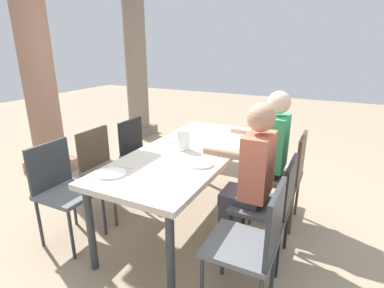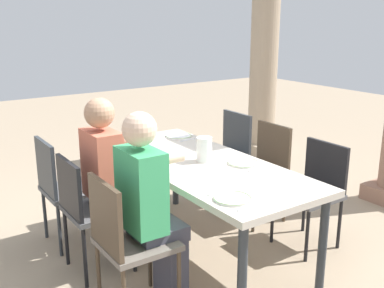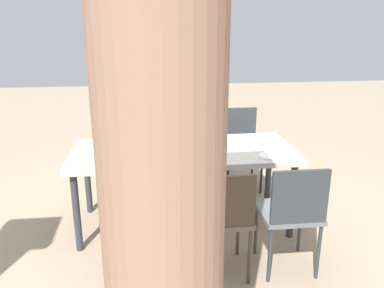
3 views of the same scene
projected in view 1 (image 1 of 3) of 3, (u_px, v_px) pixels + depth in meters
The scene contains 25 objects.
ground_plane at pixel (188, 220), 3.06m from camera, with size 16.00×16.00×0.00m, color gray.
dining_table at pixel (187, 157), 2.84m from camera, with size 2.03×0.87×0.76m.
chair_west_north at pixel (62, 185), 2.62m from camera, with size 0.44×0.44×0.90m.
chair_west_south at pixel (254, 240), 1.91m from camera, with size 0.44×0.44×0.90m.
chair_mid_north at pixel (104, 165), 3.07m from camera, with size 0.44×0.44×0.89m.
chair_mid_south at pixel (271, 202), 2.36m from camera, with size 0.44×0.44×0.89m.
chair_east_north at pixel (140, 149), 3.60m from camera, with size 0.44×0.44×0.86m.
chair_east_south at pixel (286, 172), 2.88m from camera, with size 0.44×0.44×0.92m.
diner_woman_green at pixel (249, 177), 2.38m from camera, with size 0.35×0.50×1.30m.
diner_man_white at pixel (268, 153), 2.90m from camera, with size 0.35×0.50×1.31m.
stone_column_centre at pixel (36, 60), 3.78m from camera, with size 0.53×0.53×3.08m.
stone_column_far at pixel (136, 62), 5.59m from camera, with size 0.52×0.52×2.81m.
plate_0 at pixel (111, 173), 2.30m from camera, with size 0.24×0.24×0.02m.
fork_0 at pixel (98, 181), 2.17m from camera, with size 0.02×0.17×0.01m, color silver.
spoon_0 at pixel (124, 167), 2.43m from camera, with size 0.02×0.17×0.01m, color silver.
plate_1 at pixel (201, 164), 2.47m from camera, with size 0.21×0.21×0.02m.
fork_1 at pixel (193, 171), 2.34m from camera, with size 0.02×0.17×0.01m, color silver.
spoon_1 at pixel (208, 159), 2.60m from camera, with size 0.02×0.17×0.01m, color silver.
plate_2 at pixel (176, 139), 3.11m from camera, with size 0.24×0.24×0.02m.
fork_2 at pixel (169, 144), 2.98m from camera, with size 0.02×0.17×0.01m, color silver.
spoon_2 at pixel (183, 136), 3.24m from camera, with size 0.02×0.17×0.01m, color silver.
plate_3 at pixel (239, 133), 3.32m from camera, with size 0.23×0.23×0.02m.
fork_3 at pixel (235, 137), 3.20m from camera, with size 0.02×0.17×0.01m, color silver.
spoon_3 at pixel (243, 131), 3.45m from camera, with size 0.02×0.17×0.01m, color silver.
water_pitcher at pixel (184, 141), 2.81m from camera, with size 0.12×0.12×0.19m.
Camera 1 is at (-2.36, -1.22, 1.70)m, focal length 28.11 mm.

